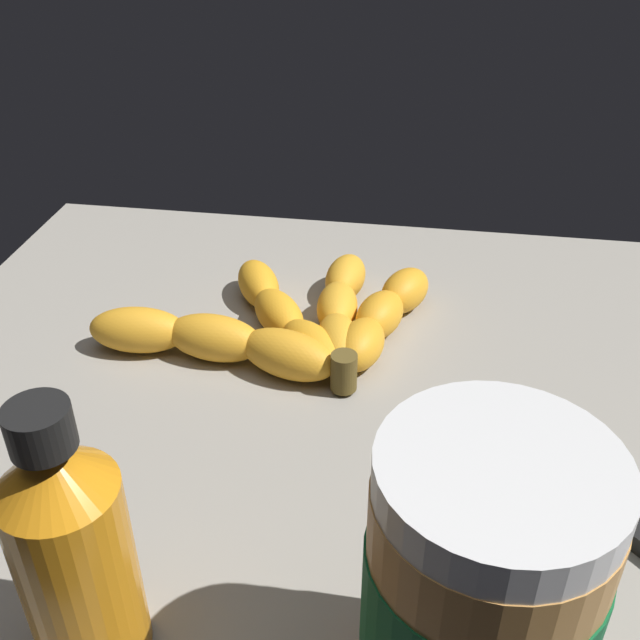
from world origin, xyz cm
name	(u,v)px	position (x,y,z in cm)	size (l,w,h in cm)	color
ground_plane	(366,426)	(0.00, 0.00, -2.24)	(74.79, 60.00, 4.47)	gray
banana_bunch	(296,322)	(-6.68, 7.32, 1.77)	(27.65, 18.93, 3.75)	orange
peanut_butter_jar	(478,599)	(6.66, -21.78, 7.89)	(9.97, 9.97, 15.91)	#BF8442
honey_bottle	(73,551)	(-11.85, -21.46, 7.14)	(5.57, 5.57, 15.76)	orange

